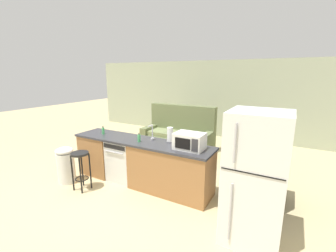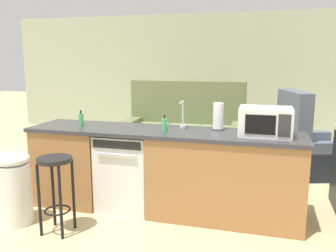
% 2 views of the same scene
% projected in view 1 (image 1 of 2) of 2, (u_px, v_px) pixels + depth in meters
% --- Properties ---
extents(ground_plane, '(24.00, 24.00, 0.00)m').
position_uv_depth(ground_plane, '(135.00, 181.00, 4.62)').
color(ground_plane, tan).
extents(wall_back, '(10.00, 0.06, 2.60)m').
position_uv_depth(wall_back, '(215.00, 99.00, 7.75)').
color(wall_back, '#A8B293').
rests_on(wall_back, ground_plane).
extents(kitchen_counter, '(2.94, 0.66, 0.90)m').
position_uv_depth(kitchen_counter, '(144.00, 164.00, 4.41)').
color(kitchen_counter, '#9E6B3D').
rests_on(kitchen_counter, ground_plane).
extents(dishwasher, '(0.58, 0.61, 0.84)m').
position_uv_depth(dishwasher, '(125.00, 160.00, 4.65)').
color(dishwasher, silver).
rests_on(dishwasher, ground_plane).
extents(stove_range, '(0.76, 0.68, 0.90)m').
position_uv_depth(stove_range, '(263.00, 175.00, 3.87)').
color(stove_range, black).
rests_on(stove_range, ground_plane).
extents(refrigerator, '(0.72, 0.73, 1.73)m').
position_uv_depth(refrigerator, '(255.00, 178.00, 2.84)').
color(refrigerator, white).
rests_on(refrigerator, ground_plane).
extents(microwave, '(0.50, 0.37, 0.28)m').
position_uv_depth(microwave, '(190.00, 141.00, 3.82)').
color(microwave, white).
rests_on(microwave, kitchen_counter).
extents(sink_faucet, '(0.07, 0.18, 0.30)m').
position_uv_depth(sink_faucet, '(152.00, 133.00, 4.36)').
color(sink_faucet, silver).
rests_on(sink_faucet, kitchen_counter).
extents(paper_towel_roll, '(0.14, 0.14, 0.28)m').
position_uv_depth(paper_towel_roll, '(170.00, 135.00, 4.21)').
color(paper_towel_roll, '#4C4C51').
rests_on(paper_towel_roll, kitchen_counter).
extents(soap_bottle, '(0.06, 0.06, 0.18)m').
position_uv_depth(soap_bottle, '(139.00, 138.00, 4.23)').
color(soap_bottle, '#4CB266').
rests_on(soap_bottle, kitchen_counter).
extents(dish_soap_bottle, '(0.06, 0.06, 0.18)m').
position_uv_depth(dish_soap_bottle, '(103.00, 131.00, 4.77)').
color(dish_soap_bottle, '#4CB266').
rests_on(dish_soap_bottle, kitchen_counter).
extents(kettle, '(0.21, 0.17, 0.19)m').
position_uv_depth(kettle, '(254.00, 146.00, 3.72)').
color(kettle, red).
rests_on(kettle, stove_range).
extents(bar_stool, '(0.32, 0.32, 0.74)m').
position_uv_depth(bar_stool, '(81.00, 163.00, 4.18)').
color(bar_stool, black).
rests_on(bar_stool, ground_plane).
extents(trash_bin, '(0.35, 0.35, 0.74)m').
position_uv_depth(trash_bin, '(66.00, 164.00, 4.51)').
color(trash_bin, white).
rests_on(trash_bin, ground_plane).
extents(couch, '(2.01, 0.93, 1.27)m').
position_uv_depth(couch, '(179.00, 136.00, 6.53)').
color(couch, '#667047').
rests_on(couch, ground_plane).
extents(armchair, '(1.02, 1.05, 1.20)m').
position_uv_depth(armchair, '(242.00, 154.00, 5.21)').
color(armchair, '#515B6B').
rests_on(armchair, ground_plane).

